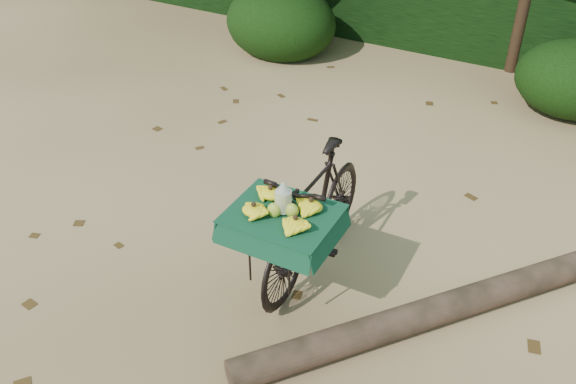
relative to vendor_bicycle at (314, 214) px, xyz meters
The scene contains 5 objects.
ground 0.62m from the vendor_bicycle, 90.09° to the left, with size 80.00×80.00×0.00m, color tan.
vendor_bicycle is the anchor object (origin of this frame).
fallen_log 1.31m from the vendor_bicycle, ahead, with size 0.25×0.25×3.53m, color brown.
bush_clumps 4.50m from the vendor_bicycle, 83.63° to the left, with size 8.80×1.70×0.90m, color black, non-canonical shape.
leaf_litter 1.01m from the vendor_bicycle, 90.02° to the left, with size 7.00×7.30×0.01m, color #442D12, non-canonical shape.
Camera 1 is at (1.99, -4.05, 3.79)m, focal length 38.00 mm.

